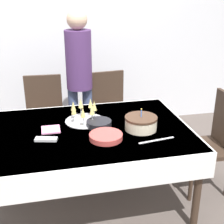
{
  "coord_description": "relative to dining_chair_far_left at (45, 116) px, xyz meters",
  "views": [
    {
      "loc": [
        -0.32,
        -2.33,
        1.84
      ],
      "look_at": [
        0.2,
        0.04,
        0.85
      ],
      "focal_mm": 50.0,
      "sensor_mm": 36.0,
      "label": 1
    }
  ],
  "objects": [
    {
      "name": "napkin_pile",
      "position": [
        0.05,
        -0.85,
        0.22
      ],
      "size": [
        0.15,
        0.15,
        0.01
      ],
      "color": "pink",
      "rests_on": "dining_table"
    },
    {
      "name": "ground_plane",
      "position": [
        0.36,
        -0.9,
        -0.51
      ],
      "size": [
        12.0,
        12.0,
        0.0
      ],
      "primitive_type": "plane",
      "color": "#564C47"
    },
    {
      "name": "person_standing",
      "position": [
        0.4,
        0.05,
        0.47
      ],
      "size": [
        0.28,
        0.28,
        1.63
      ],
      "color": "#3F4C72",
      "rests_on": "ground_plane"
    },
    {
      "name": "dining_chair_right_end",
      "position": [
        1.52,
        -0.91,
        0.0
      ],
      "size": [
        0.43,
        0.43,
        0.94
      ],
      "color": "#38281E",
      "rests_on": "ground_plane"
    },
    {
      "name": "plate_stack_main",
      "position": [
        0.46,
        -1.1,
        0.24
      ],
      "size": [
        0.26,
        0.26,
        0.04
      ],
      "color": "#CC4C47",
      "rests_on": "dining_table"
    },
    {
      "name": "fork_pile",
      "position": [
        0.01,
        -1.03,
        0.23
      ],
      "size": [
        0.18,
        0.1,
        0.02
      ],
      "color": "silver",
      "rests_on": "dining_table"
    },
    {
      "name": "cake_knife",
      "position": [
        0.84,
        -1.22,
        0.22
      ],
      "size": [
        0.3,
        0.06,
        0.0
      ],
      "color": "silver",
      "rests_on": "dining_table"
    },
    {
      "name": "birthday_cake",
      "position": [
        0.78,
        -0.99,
        0.27
      ],
      "size": [
        0.27,
        0.27,
        0.19
      ],
      "color": "beige",
      "rests_on": "dining_table"
    },
    {
      "name": "champagne_tray",
      "position": [
        0.35,
        -0.73,
        0.3
      ],
      "size": [
        0.34,
        0.34,
        0.18
      ],
      "color": "silver",
      "rests_on": "dining_table"
    },
    {
      "name": "dining_chair_far_left",
      "position": [
        0.0,
        0.0,
        0.0
      ],
      "size": [
        0.44,
        0.44,
        0.94
      ],
      "color": "#38281E",
      "rests_on": "ground_plane"
    },
    {
      "name": "wall_back",
      "position": [
        0.36,
        0.84,
        0.84
      ],
      "size": [
        8.0,
        0.05,
        2.7
      ],
      "color": "silver",
      "rests_on": "ground_plane"
    },
    {
      "name": "dining_chair_far_right",
      "position": [
        0.72,
        -0.0,
        0.0
      ],
      "size": [
        0.46,
        0.46,
        0.94
      ],
      "color": "#38281E",
      "rests_on": "ground_plane"
    },
    {
      "name": "dining_table",
      "position": [
        0.36,
        -0.9,
        0.12
      ],
      "size": [
        1.67,
        1.17,
        0.73
      ],
      "color": "white",
      "rests_on": "ground_plane"
    },
    {
      "name": "plate_stack_dessert",
      "position": [
        0.45,
        -0.86,
        0.24
      ],
      "size": [
        0.21,
        0.21,
        0.05
      ],
      "color": "black",
      "rests_on": "dining_table"
    }
  ]
}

